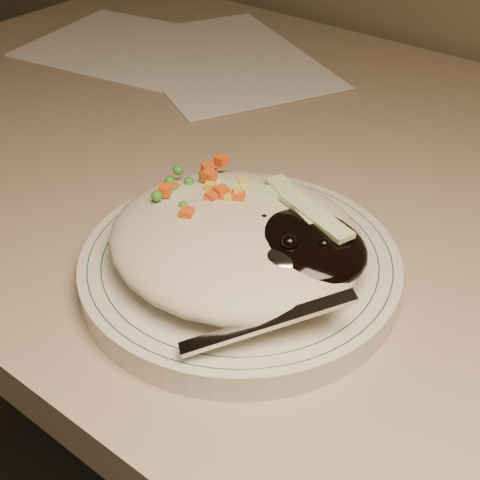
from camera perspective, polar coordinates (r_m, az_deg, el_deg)
The scene contains 5 objects.
desk at distance 0.75m, azimuth 12.41°, elevation -9.73°, with size 1.40×0.70×0.74m.
plate at distance 0.51m, azimuth 0.00°, elevation -2.35°, with size 0.24×0.24×0.02m, color silver.
plate_rim at distance 0.50m, azimuth 0.00°, elevation -1.47°, with size 0.23×0.23×0.00m.
meal at distance 0.49m, azimuth 0.34°, elevation 0.30°, with size 0.21×0.19×0.05m.
papers at distance 0.92m, azimuth -4.89°, elevation 15.56°, with size 0.46×0.33×0.00m.
Camera 1 is at (0.19, 0.89, 1.07)m, focal length 50.00 mm.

